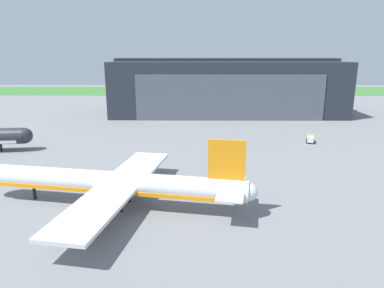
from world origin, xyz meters
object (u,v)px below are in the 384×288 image
object	(u,v)px
pushback_tractor	(310,139)
ops_van	(228,164)
maintenance_hangar	(225,87)
airliner_near_left	(115,183)

from	to	relation	value
pushback_tractor	ops_van	bearing A→B (deg)	-137.60
maintenance_hangar	airliner_near_left	xyz separation A→B (m)	(-26.26, -97.59, -6.94)
pushback_tractor	maintenance_hangar	bearing A→B (deg)	110.32
ops_van	airliner_near_left	bearing A→B (deg)	-135.99
maintenance_hangar	ops_van	bearing A→B (deg)	-94.21
airliner_near_left	ops_van	bearing A→B (deg)	44.01
airliner_near_left	pushback_tractor	bearing A→B (deg)	43.12
maintenance_hangar	ops_van	xyz separation A→B (m)	(-5.73, -77.77, -9.83)
maintenance_hangar	ops_van	distance (m)	78.59
maintenance_hangar	ops_van	world-z (taller)	maintenance_hangar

